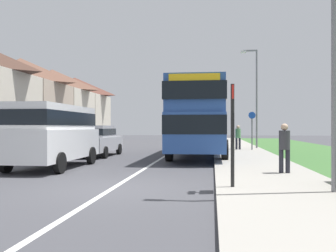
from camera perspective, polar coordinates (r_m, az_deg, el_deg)
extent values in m
plane|color=#424247|center=(9.59, -8.58, -9.52)|extent=(120.00, 120.00, 0.00)
cube|color=silver|center=(17.38, -1.51, -5.29)|extent=(0.14, 60.00, 0.01)
cube|color=#9E998E|center=(15.29, 13.21, -5.78)|extent=(3.20, 68.00, 0.12)
cube|color=#284C93|center=(19.66, 4.80, -0.83)|extent=(2.50, 10.59, 1.65)
cube|color=#284C93|center=(19.70, 4.80, 3.82)|extent=(2.45, 10.38, 1.55)
cube|color=black|center=(19.66, 4.80, 0.13)|extent=(2.53, 10.64, 0.76)
cube|color=black|center=(19.71, 4.80, 4.05)|extent=(2.53, 10.64, 0.72)
cube|color=gold|center=(14.54, 4.06, 7.20)|extent=(2.00, 0.08, 0.44)
cylinder|color=black|center=(23.03, 1.99, -2.79)|extent=(0.30, 1.00, 1.00)
cylinder|color=black|center=(22.96, 8.22, -2.79)|extent=(0.30, 1.00, 1.00)
cylinder|color=black|center=(16.88, 0.20, -3.75)|extent=(0.30, 1.00, 1.00)
cylinder|color=black|center=(16.77, 8.73, -3.77)|extent=(0.30, 1.00, 1.00)
cube|color=silver|center=(14.73, -17.27, -2.66)|extent=(1.95, 5.21, 1.11)
cube|color=silver|center=(14.72, -17.27, 1.26)|extent=(1.72, 4.79, 0.91)
cube|color=black|center=(14.72, -17.27, 1.08)|extent=(1.75, 4.84, 0.51)
cylinder|color=black|center=(16.63, -18.01, -4.28)|extent=(0.20, 0.72, 0.72)
cylinder|color=black|center=(15.92, -11.74, -4.47)|extent=(0.20, 0.72, 0.72)
cylinder|color=black|center=(13.78, -23.68, -5.14)|extent=(0.20, 0.72, 0.72)
cylinder|color=black|center=(12.91, -16.33, -5.48)|extent=(0.20, 0.72, 0.72)
cube|color=#B7B7BC|center=(20.18, -11.04, -2.68)|extent=(1.84, 4.52, 0.73)
cube|color=#B7B7BC|center=(19.95, -11.24, -0.79)|extent=(1.62, 2.49, 0.60)
cube|color=black|center=(19.95, -11.24, -0.88)|extent=(1.66, 2.51, 0.34)
cylinder|color=black|center=(21.81, -12.17, -3.46)|extent=(0.20, 0.60, 0.60)
cylinder|color=black|center=(21.29, -7.56, -3.54)|extent=(0.20, 0.60, 0.60)
cylinder|color=black|center=(19.19, -14.90, -3.91)|extent=(0.20, 0.60, 0.60)
cylinder|color=black|center=(18.60, -9.71, -4.03)|extent=(0.20, 0.60, 0.60)
cylinder|color=#23232D|center=(12.19, 17.03, -5.49)|extent=(0.14, 0.14, 0.85)
cylinder|color=#23232D|center=(12.23, 17.96, -5.48)|extent=(0.14, 0.14, 0.85)
cylinder|color=#333338|center=(12.16, 17.49, -2.08)|extent=(0.34, 0.34, 0.60)
sphere|color=tan|center=(12.15, 17.49, -0.15)|extent=(0.22, 0.22, 0.22)
cylinder|color=#23232D|center=(24.22, 10.50, -2.83)|extent=(0.14, 0.14, 0.85)
cylinder|color=#23232D|center=(24.24, 10.97, -2.83)|extent=(0.14, 0.14, 0.85)
cylinder|color=#518C56|center=(24.21, 10.74, -1.12)|extent=(0.34, 0.34, 0.60)
sphere|color=tan|center=(24.20, 10.74, -0.15)|extent=(0.22, 0.22, 0.22)
cylinder|color=black|center=(9.05, 9.91, -1.80)|extent=(0.09, 0.09, 2.60)
cube|color=red|center=(9.09, 9.91, 5.15)|extent=(0.04, 0.44, 0.32)
cube|color=black|center=(9.07, 9.90, -0.22)|extent=(0.06, 0.52, 0.68)
cylinder|color=slate|center=(23.98, 12.81, -1.36)|extent=(0.08, 0.08, 2.10)
cylinder|color=blue|center=(23.99, 12.81, 1.62)|extent=(0.44, 0.03, 0.44)
cylinder|color=slate|center=(9.29, 24.19, 13.94)|extent=(0.12, 0.12, 7.64)
cylinder|color=slate|center=(26.12, 13.50, 3.96)|extent=(0.12, 0.12, 6.86)
cube|color=slate|center=(26.53, 12.51, 11.26)|extent=(0.90, 0.10, 0.10)
cube|color=silver|center=(26.48, 11.52, 11.13)|extent=(0.36, 0.20, 0.14)
cube|color=tan|center=(30.81, -21.79, 1.54)|extent=(6.43, 5.57, 4.92)
pyramid|color=brown|center=(31.10, -21.78, 7.90)|extent=(6.43, 5.57, 1.97)
cube|color=beige|center=(35.89, -17.44, 1.30)|extent=(6.43, 5.57, 4.92)
pyramid|color=brown|center=(36.14, -17.43, 6.77)|extent=(6.43, 5.57, 1.97)
cube|color=beige|center=(41.14, -14.18, 1.11)|extent=(6.43, 5.57, 4.92)
pyramid|color=brown|center=(41.36, -14.18, 5.90)|extent=(6.43, 5.57, 1.97)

